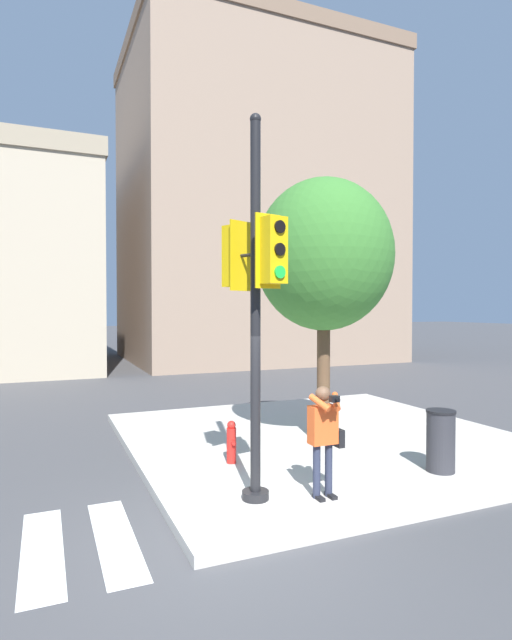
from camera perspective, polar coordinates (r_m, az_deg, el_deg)
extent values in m
plane|color=#424244|center=(6.76, -3.90, -24.02)|extent=(160.00, 160.00, 0.00)
cube|color=#BCB7AD|center=(11.14, 7.56, -13.33)|extent=(8.00, 8.00, 0.15)
cube|color=silver|center=(7.07, -15.79, -22.84)|extent=(0.47, 2.44, 0.01)
cube|color=silver|center=(7.03, -23.25, -23.06)|extent=(0.47, 2.44, 0.01)
cylinder|color=black|center=(7.58, -0.06, -19.36)|extent=(0.39, 0.39, 0.12)
cylinder|color=black|center=(7.09, -0.06, 1.40)|extent=(0.15, 0.15, 5.25)
sphere|color=black|center=(7.58, -0.06, 21.99)|extent=(0.16, 0.16, 0.16)
cylinder|color=black|center=(7.27, -1.16, 7.39)|extent=(0.14, 0.24, 0.05)
cube|color=#E5B70C|center=(7.44, -2.46, 7.25)|extent=(0.37, 0.34, 0.90)
cube|color=#E5B70C|center=(7.34, -1.75, 7.33)|extent=(0.40, 0.18, 1.02)
cylinder|color=black|center=(7.57, -3.17, 9.43)|extent=(0.17, 0.09, 0.17)
cylinder|color=black|center=(7.54, -3.17, 7.18)|extent=(0.17, 0.09, 0.17)
cylinder|color=green|center=(7.51, -3.17, 4.90)|extent=(0.17, 0.09, 0.17)
cylinder|color=black|center=(6.98, 0.85, 7.78)|extent=(0.10, 0.24, 0.05)
cube|color=#E5B70C|center=(6.79, 2.05, 7.97)|extent=(0.34, 0.30, 0.90)
cube|color=#E5B70C|center=(6.90, 1.38, 7.86)|extent=(0.42, 0.11, 1.02)
cylinder|color=black|center=(6.73, 2.76, 10.61)|extent=(0.17, 0.06, 0.17)
cylinder|color=black|center=(6.68, 2.76, 8.07)|extent=(0.17, 0.06, 0.17)
cylinder|color=green|center=(6.66, 2.75, 5.51)|extent=(0.17, 0.06, 0.17)
cube|color=black|center=(7.63, 7.18, -19.51)|extent=(0.09, 0.24, 0.05)
cube|color=black|center=(7.73, 8.53, -19.24)|extent=(0.09, 0.24, 0.05)
cylinder|color=#282D42|center=(7.56, 6.95, -16.78)|extent=(0.11, 0.11, 0.78)
cylinder|color=#282D42|center=(7.66, 8.30, -16.54)|extent=(0.11, 0.11, 0.78)
cube|color=#E55623|center=(7.43, 7.64, -11.77)|extent=(0.40, 0.22, 0.55)
sphere|color=brown|center=(7.34, 7.65, -8.37)|extent=(0.22, 0.22, 0.22)
cube|color=black|center=(7.09, 8.95, -8.89)|extent=(0.12, 0.10, 0.09)
cylinder|color=black|center=(7.03, 9.26, -8.98)|extent=(0.06, 0.08, 0.06)
cylinder|color=#E55623|center=(7.17, 7.29, -9.37)|extent=(0.23, 0.35, 0.23)
cylinder|color=#E55623|center=(7.31, 9.14, -9.17)|extent=(0.23, 0.35, 0.23)
cube|color=black|center=(7.64, 9.41, -13.15)|extent=(0.10, 0.20, 0.26)
cylinder|color=brown|center=(10.22, 7.72, -6.07)|extent=(0.27, 0.27, 2.85)
ellipsoid|color=#38752D|center=(10.19, 7.76, 7.41)|extent=(2.78, 2.78, 3.05)
cylinder|color=red|center=(9.11, -2.83, -14.12)|extent=(0.17, 0.17, 0.62)
sphere|color=red|center=(9.02, -2.83, -11.90)|extent=(0.15, 0.15, 0.15)
cylinder|color=red|center=(8.99, -2.57, -13.88)|extent=(0.08, 0.06, 0.08)
cylinder|color=#2D2D33|center=(9.15, 20.35, -12.94)|extent=(0.46, 0.46, 0.99)
cylinder|color=black|center=(9.04, 20.38, -9.76)|extent=(0.49, 0.49, 0.04)
cube|color=gray|center=(29.59, -0.39, 11.92)|extent=(13.97, 11.03, 16.67)
cube|color=#7A604C|center=(32.36, -0.39, 27.30)|extent=(14.17, 11.23, 0.80)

